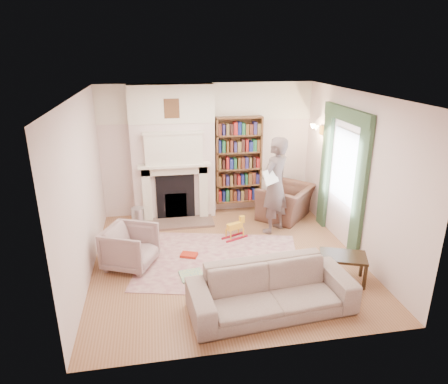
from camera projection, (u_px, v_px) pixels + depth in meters
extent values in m
plane|color=brown|center=(226.00, 259.00, 6.96)|extent=(4.50, 4.50, 0.00)
plane|color=white|center=(227.00, 95.00, 6.00)|extent=(4.50, 4.50, 0.00)
plane|color=beige|center=(208.00, 150.00, 8.57)|extent=(4.50, 0.00, 4.50)
plane|color=beige|center=(263.00, 247.00, 4.40)|extent=(4.50, 0.00, 4.50)
plane|color=beige|center=(83.00, 191.00, 6.11)|extent=(0.00, 4.50, 4.50)
plane|color=beige|center=(355.00, 175.00, 6.85)|extent=(0.00, 4.50, 4.50)
cube|color=beige|center=(173.00, 153.00, 8.28)|extent=(1.70, 0.35, 2.80)
cube|color=silver|center=(174.00, 165.00, 8.08)|extent=(1.47, 0.24, 0.05)
cube|color=black|center=(176.00, 197.00, 8.41)|extent=(0.80, 0.06, 0.96)
cube|color=silver|center=(174.00, 149.00, 7.98)|extent=(1.15, 0.18, 0.62)
cube|color=brown|center=(239.00, 160.00, 8.63)|extent=(1.00, 0.24, 1.85)
cube|color=silver|center=(344.00, 166.00, 7.20)|extent=(0.02, 0.90, 1.30)
cube|color=#2D462F|center=(360.00, 192.00, 6.63)|extent=(0.07, 0.32, 2.40)
cube|color=#2D462F|center=(325.00, 169.00, 7.93)|extent=(0.07, 0.32, 2.40)
cube|color=#2D462F|center=(347.00, 115.00, 6.88)|extent=(0.09, 1.70, 0.24)
cube|color=beige|center=(219.00, 261.00, 6.88)|extent=(3.12, 2.66, 0.01)
imported|color=#4A2D27|center=(286.00, 202.00, 8.54)|extent=(1.44, 1.45, 0.71)
imported|color=#A29886|center=(130.00, 247.00, 6.62)|extent=(1.01, 1.00, 0.70)
imported|color=#AAA38C|center=(271.00, 290.00, 5.48)|extent=(2.33, 1.08, 0.66)
imported|color=#594947|center=(275.00, 186.00, 7.71)|extent=(0.83, 0.80, 1.91)
cube|color=white|center=(271.00, 177.00, 7.41)|extent=(0.38, 0.34, 0.27)
cylinder|color=#AFB0B7|center=(138.00, 221.00, 7.79)|extent=(0.31, 0.31, 0.55)
cube|color=#EADB52|center=(192.00, 275.00, 6.40)|extent=(0.41, 0.41, 0.03)
cube|color=#B02614|center=(189.00, 255.00, 7.01)|extent=(0.33, 0.28, 0.05)
cube|color=red|center=(240.00, 266.00, 6.68)|extent=(0.28, 0.24, 0.02)
cube|color=red|center=(239.00, 278.00, 6.35)|extent=(0.30, 0.30, 0.02)
cube|color=red|center=(256.00, 270.00, 6.57)|extent=(0.26, 0.21, 0.02)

